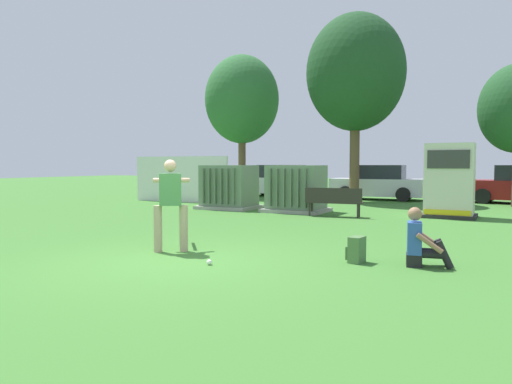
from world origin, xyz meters
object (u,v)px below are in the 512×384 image
object	(u,v)px
parked_car_left_of_center	(378,184)
generator_enclosure	(450,181)
park_bench	(334,200)
backpack	(356,250)
sports_ball	(209,262)
transformer_west	(229,188)
batter	(171,200)
transformer_mid_west	(296,189)
parked_car_leftmost	(279,182)
seated_spectator	(421,243)

from	to	relation	value
parked_car_left_of_center	generator_enclosure	bearing A→B (deg)	-60.13
park_bench	backpack	distance (m)	7.03
generator_enclosure	sports_ball	world-z (taller)	generator_enclosure
sports_ball	generator_enclosure	bearing A→B (deg)	73.59
sports_ball	parked_car_left_of_center	distance (m)	15.97
park_bench	transformer_west	bearing A→B (deg)	168.81
generator_enclosure	batter	bearing A→B (deg)	-115.20
batter	parked_car_left_of_center	size ratio (longest dim) A/B	0.41
generator_enclosure	transformer_mid_west	bearing A→B (deg)	-172.41
sports_ball	batter	bearing A→B (deg)	151.88
transformer_west	transformer_mid_west	size ratio (longest dim) A/B	1.00
generator_enclosure	backpack	bearing A→B (deg)	-94.85
transformer_mid_west	parked_car_leftmost	bearing A→B (deg)	118.84
generator_enclosure	batter	size ratio (longest dim) A/B	1.32
transformer_mid_west	park_bench	distance (m)	1.92
transformer_mid_west	batter	world-z (taller)	batter
backpack	parked_car_left_of_center	xyz separation A→B (m)	(-3.04, 14.61, 0.54)
seated_spectator	backpack	distance (m)	1.04
park_bench	parked_car_leftmost	bearing A→B (deg)	124.79
backpack	sports_ball	bearing A→B (deg)	-147.92
generator_enclosure	parked_car_left_of_center	bearing A→B (deg)	119.87
parked_car_leftmost	sports_ball	bearing A→B (deg)	-69.18
generator_enclosure	backpack	xyz separation A→B (m)	(-0.69, -8.12, -0.92)
parked_car_leftmost	transformer_west	bearing A→B (deg)	-80.21
seated_spectator	parked_car_leftmost	xyz separation A→B (m)	(-9.14, 14.38, 0.38)
transformer_mid_west	seated_spectator	size ratio (longest dim) A/B	2.18
batter	sports_ball	world-z (taller)	batter
parked_car_left_of_center	park_bench	bearing A→B (deg)	-86.52
seated_spectator	parked_car_left_of_center	xyz separation A→B (m)	(-4.05, 14.42, 0.38)
park_bench	seated_spectator	size ratio (longest dim) A/B	1.90
transformer_west	sports_ball	xyz separation A→B (m)	(4.80, -8.71, -0.74)
park_bench	seated_spectator	distance (m)	7.28
batter	generator_enclosure	bearing A→B (deg)	64.80
generator_enclosure	parked_car_leftmost	distance (m)	10.94
transformer_west	batter	xyz separation A→B (m)	(3.48, -8.01, 0.19)
seated_spectator	parked_car_left_of_center	size ratio (longest dim) A/B	0.23
sports_ball	backpack	distance (m)	2.47
sports_ball	park_bench	bearing A→B (deg)	93.38
park_bench	batter	distance (m)	7.21
seated_spectator	parked_car_left_of_center	world-z (taller)	parked_car_left_of_center
park_bench	parked_car_left_of_center	world-z (taller)	parked_car_left_of_center
parked_car_leftmost	parked_car_left_of_center	bearing A→B (deg)	0.42
generator_enclosure	batter	xyz separation A→B (m)	(-4.10, -8.72, -0.16)
transformer_west	batter	world-z (taller)	batter
transformer_mid_west	parked_car_leftmost	size ratio (longest dim) A/B	0.50
batter	transformer_west	bearing A→B (deg)	113.48
transformer_west	seated_spectator	bearing A→B (deg)	-42.39
transformer_mid_west	batter	xyz separation A→B (m)	(0.80, -8.06, 0.19)
seated_spectator	parked_car_left_of_center	bearing A→B (deg)	105.69
transformer_mid_west	parked_car_left_of_center	xyz separation A→B (m)	(1.17, 7.15, -0.04)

